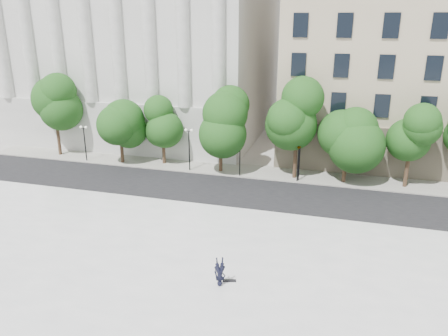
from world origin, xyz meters
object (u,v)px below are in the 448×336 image
(traffic_light_east, at_px, (299,145))
(traffic_light_west, at_px, (240,141))
(person_lying, at_px, (220,282))
(skateboard, at_px, (229,281))

(traffic_light_east, bearing_deg, traffic_light_west, -180.00)
(traffic_light_west, relative_size, person_lying, 2.34)
(person_lying, relative_size, skateboard, 2.31)
(traffic_light_west, height_order, traffic_light_east, traffic_light_east)
(traffic_light_west, xyz_separation_m, traffic_light_east, (5.66, 0.00, 0.03))
(traffic_light_east, distance_m, skateboard, 18.88)
(skateboard, bearing_deg, person_lying, -142.77)
(traffic_light_east, height_order, person_lying, traffic_light_east)
(traffic_light_east, height_order, skateboard, traffic_light_east)
(traffic_light_west, height_order, person_lying, traffic_light_west)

